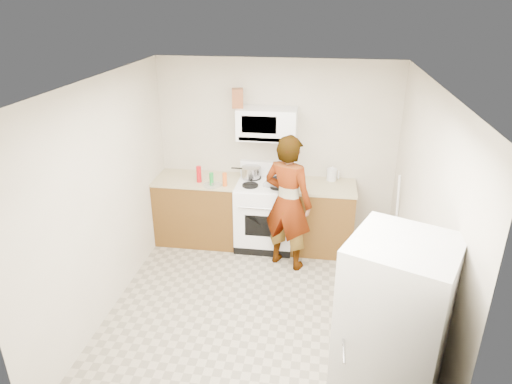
% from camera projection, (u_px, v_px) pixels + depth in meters
% --- Properties ---
extents(floor, '(3.60, 3.60, 0.00)m').
position_uv_depth(floor, '(256.00, 311.00, 5.06)').
color(floor, gray).
rests_on(floor, ground).
extents(back_wall, '(3.20, 0.02, 2.50)m').
position_uv_depth(back_wall, '(276.00, 153.00, 6.18)').
color(back_wall, beige).
rests_on(back_wall, floor).
extents(right_wall, '(0.02, 3.60, 2.50)m').
position_uv_depth(right_wall, '(421.00, 220.00, 4.34)').
color(right_wall, beige).
rests_on(right_wall, floor).
extents(cabinet_left, '(1.12, 0.62, 0.90)m').
position_uv_depth(cabinet_left, '(199.00, 210.00, 6.37)').
color(cabinet_left, brown).
rests_on(cabinet_left, floor).
extents(counter_left, '(1.14, 0.64, 0.03)m').
position_uv_depth(counter_left, '(197.00, 179.00, 6.18)').
color(counter_left, tan).
rests_on(counter_left, cabinet_left).
extents(cabinet_right, '(0.80, 0.62, 0.90)m').
position_uv_depth(cabinet_right, '(323.00, 219.00, 6.14)').
color(cabinet_right, brown).
rests_on(cabinet_right, floor).
extents(counter_right, '(0.82, 0.64, 0.03)m').
position_uv_depth(counter_right, '(325.00, 187.00, 5.95)').
color(counter_right, tan).
rests_on(counter_right, cabinet_right).
extents(gas_range, '(0.76, 0.65, 1.13)m').
position_uv_depth(gas_range, '(265.00, 213.00, 6.22)').
color(gas_range, white).
rests_on(gas_range, floor).
extents(microwave, '(0.76, 0.38, 0.40)m').
position_uv_depth(microwave, '(267.00, 124.00, 5.85)').
color(microwave, white).
rests_on(microwave, back_wall).
extents(person, '(0.75, 0.63, 1.74)m').
position_uv_depth(person, '(288.00, 203.00, 5.60)').
color(person, tan).
rests_on(person, floor).
extents(fridge, '(0.92, 0.92, 1.70)m').
position_uv_depth(fridge, '(392.00, 342.00, 3.38)').
color(fridge, silver).
rests_on(fridge, floor).
extents(kettle, '(0.15, 0.15, 0.16)m').
position_uv_depth(kettle, '(332.00, 175.00, 6.08)').
color(kettle, silver).
rests_on(kettle, counter_right).
extents(jug, '(0.16, 0.16, 0.24)m').
position_uv_depth(jug, '(238.00, 98.00, 5.76)').
color(jug, brown).
rests_on(jug, microwave).
extents(saucepan, '(0.30, 0.30, 0.14)m').
position_uv_depth(saucepan, '(251.00, 172.00, 6.15)').
color(saucepan, '#AEADB2').
rests_on(saucepan, gas_range).
extents(tray, '(0.28, 0.22, 0.05)m').
position_uv_depth(tray, '(274.00, 185.00, 5.92)').
color(tray, silver).
rests_on(tray, gas_range).
extents(bottle_spray, '(0.08, 0.08, 0.22)m').
position_uv_depth(bottle_spray, '(199.00, 174.00, 6.01)').
color(bottle_spray, '#B60D14').
rests_on(bottle_spray, counter_left).
extents(bottle_hot_sauce, '(0.07, 0.07, 0.18)m').
position_uv_depth(bottle_hot_sauce, '(225.00, 180.00, 5.90)').
color(bottle_hot_sauce, '#E35B19').
rests_on(bottle_hot_sauce, counter_left).
extents(bottle_green_cap, '(0.06, 0.06, 0.17)m').
position_uv_depth(bottle_green_cap, '(211.00, 179.00, 5.92)').
color(bottle_green_cap, '#18842C').
rests_on(bottle_green_cap, counter_left).
extents(pot_lid, '(0.27, 0.27, 0.01)m').
position_uv_depth(pot_lid, '(212.00, 185.00, 5.94)').
color(pot_lid, white).
rests_on(pot_lid, counter_left).
extents(broom, '(0.14, 0.27, 1.28)m').
position_uv_depth(broom, '(396.00, 220.00, 5.67)').
color(broom, white).
rests_on(broom, floor).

